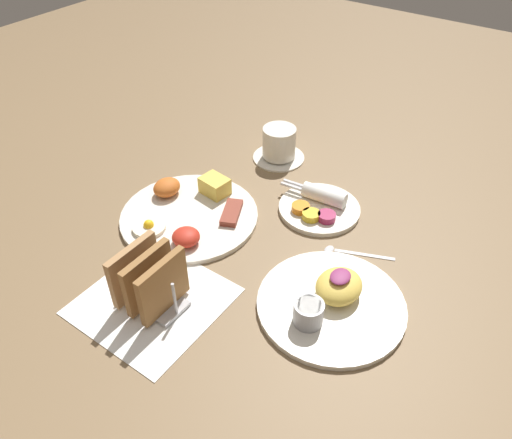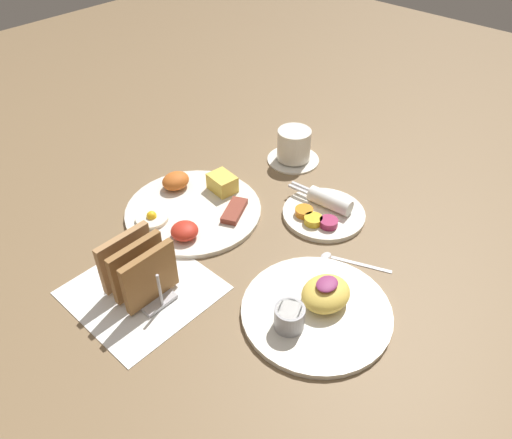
{
  "view_description": "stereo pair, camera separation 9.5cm",
  "coord_description": "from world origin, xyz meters",
  "px_view_note": "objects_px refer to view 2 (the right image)",
  "views": [
    {
      "loc": [
        -0.52,
        -0.36,
        0.64
      ],
      "look_at": [
        0.07,
        0.06,
        0.03
      ],
      "focal_mm": 35.0,
      "sensor_mm": 36.0,
      "label": 1
    },
    {
      "loc": [
        -0.46,
        -0.43,
        0.64
      ],
      "look_at": [
        0.07,
        0.06,
        0.03
      ],
      "focal_mm": 35.0,
      "sensor_mm": 36.0,
      "label": 2
    }
  ],
  "objects_px": {
    "plate_breakfast": "(193,207)",
    "toast_rack": "(138,269)",
    "coffee_cup": "(294,147)",
    "plate_foreground": "(316,307)",
    "plate_condiments": "(324,211)"
  },
  "relations": [
    {
      "from": "plate_breakfast",
      "to": "toast_rack",
      "type": "height_order",
      "value": "toast_rack"
    },
    {
      "from": "plate_breakfast",
      "to": "coffee_cup",
      "type": "relative_size",
      "value": 2.28
    },
    {
      "from": "plate_foreground",
      "to": "coffee_cup",
      "type": "relative_size",
      "value": 2.04
    },
    {
      "from": "toast_rack",
      "to": "plate_breakfast",
      "type": "bearing_deg",
      "value": 25.72
    },
    {
      "from": "plate_breakfast",
      "to": "plate_foreground",
      "type": "bearing_deg",
      "value": -97.06
    },
    {
      "from": "plate_breakfast",
      "to": "toast_rack",
      "type": "xyz_separation_m",
      "value": [
        -0.2,
        -0.1,
        0.04
      ]
    },
    {
      "from": "plate_breakfast",
      "to": "toast_rack",
      "type": "distance_m",
      "value": 0.23
    },
    {
      "from": "plate_foreground",
      "to": "coffee_cup",
      "type": "distance_m",
      "value": 0.45
    },
    {
      "from": "coffee_cup",
      "to": "plate_foreground",
      "type": "bearing_deg",
      "value": -135.97
    },
    {
      "from": "plate_foreground",
      "to": "toast_rack",
      "type": "height_order",
      "value": "toast_rack"
    },
    {
      "from": "plate_breakfast",
      "to": "coffee_cup",
      "type": "bearing_deg",
      "value": -5.86
    },
    {
      "from": "coffee_cup",
      "to": "plate_condiments",
      "type": "bearing_deg",
      "value": -123.63
    },
    {
      "from": "coffee_cup",
      "to": "toast_rack",
      "type": "bearing_deg",
      "value": -171.94
    },
    {
      "from": "toast_rack",
      "to": "coffee_cup",
      "type": "xyz_separation_m",
      "value": [
        0.49,
        0.07,
        -0.02
      ]
    },
    {
      "from": "toast_rack",
      "to": "plate_foreground",
      "type": "bearing_deg",
      "value": -56.85
    }
  ]
}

